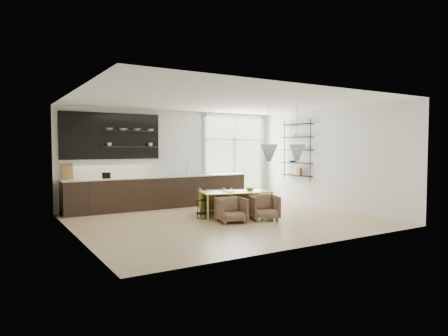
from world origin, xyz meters
TOP-DOWN VIEW (x-y plane):
  - room at (0.58, 1.10)m, footprint 7.02×6.01m
  - kitchen_run at (-0.69, 2.69)m, footprint 5.54×0.69m
  - right_shelving at (3.36, 1.17)m, footprint 0.26×1.22m
  - dining_table at (0.51, 0.31)m, footprint 1.92×1.19m
  - armchair_back_left at (0.26, 1.05)m, footprint 0.93×0.94m
  - armchair_back_right at (1.16, 0.91)m, footprint 0.89×0.90m
  - armchair_front_left at (-0.03, -0.33)m, footprint 0.75×0.77m
  - armchair_front_right at (0.83, -0.47)m, footprint 0.84×0.85m
  - wire_stool at (-0.34, 0.49)m, footprint 0.37×0.37m
  - table_book at (0.18, 0.34)m, footprint 0.23×0.30m
  - table_bowl at (0.92, 0.27)m, footprint 0.23×0.23m

SIDE VIEW (x-z plane):
  - armchair_front_left at x=-0.03m, z-range 0.00..0.59m
  - wire_stool at x=-0.34m, z-range 0.07..0.54m
  - armchair_front_right at x=0.83m, z-range 0.00..0.62m
  - armchair_back_right at x=1.16m, z-range 0.00..0.64m
  - armchair_back_left at x=0.26m, z-range 0.00..0.68m
  - kitchen_run at x=-0.69m, z-range -0.78..1.97m
  - dining_table at x=0.51m, z-range 0.28..0.93m
  - table_book at x=0.18m, z-range 0.65..0.68m
  - table_bowl at x=0.92m, z-range 0.65..0.72m
  - room at x=0.58m, z-range 0.00..2.92m
  - right_shelving at x=3.36m, z-range 0.70..2.60m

